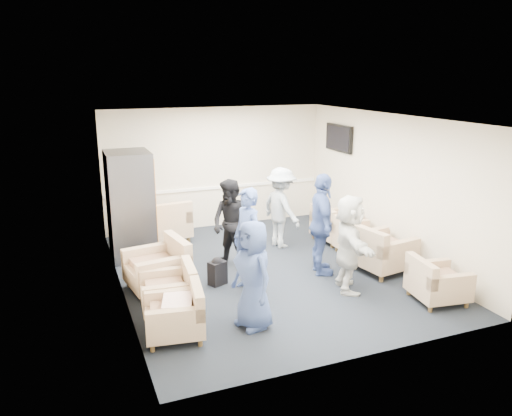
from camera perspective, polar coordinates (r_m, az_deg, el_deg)
name	(u,v)px	position (r m, az deg, el deg)	size (l,w,h in m)	color
floor	(267,271)	(8.97, 1.27, -7.21)	(6.00, 6.00, 0.00)	black
ceiling	(268,118)	(8.32, 1.38, 10.25)	(6.00, 6.00, 0.00)	white
back_wall	(216,168)	(11.31, -4.60, 4.60)	(5.00, 0.02, 2.70)	beige
front_wall	(367,255)	(6.01, 12.53, -5.27)	(5.00, 0.02, 2.70)	beige
left_wall	(118,212)	(7.94, -15.54, -0.45)	(0.02, 6.00, 2.70)	beige
right_wall	(389,186)	(9.77, 14.98, 2.45)	(0.02, 6.00, 2.70)	beige
chair_rail	(217,187)	(11.38, -4.53, 2.36)	(4.98, 0.04, 0.06)	white
tv	(339,138)	(11.09, 9.45, 7.89)	(0.10, 1.00, 0.58)	black
armchair_left_near	(178,316)	(6.84, -8.88, -12.11)	(0.85, 0.85, 0.60)	tan
armchair_left_mid	(172,292)	(7.51, -9.59, -9.48)	(0.84, 0.84, 0.62)	tan
armchair_left_far	(161,269)	(8.26, -10.86, -6.85)	(1.02, 1.02, 0.71)	tan
armchair_right_near	(435,283)	(8.20, 19.80, -8.10)	(0.85, 0.85, 0.60)	tan
armchair_right_midnear	(380,252)	(9.10, 13.97, -4.92)	(1.03, 1.03, 0.72)	tan
armchair_right_midfar	(358,239)	(9.83, 11.55, -3.53)	(0.79, 0.79, 0.63)	tan
armchair_right_far	(334,226)	(10.54, 8.89, -2.08)	(0.89, 0.89, 0.65)	tan
armchair_corner	(165,224)	(10.57, -10.32, -1.80)	(1.04, 1.04, 0.75)	tan
vending_machine	(131,205)	(9.68, -14.14, 0.35)	(0.82, 0.96, 2.03)	#52535B
backpack	(217,270)	(8.37, -4.43, -7.11)	(0.34, 0.30, 0.48)	black
pillow	(177,304)	(6.77, -8.98, -10.80)	(0.50, 0.38, 0.14)	white
person_front_left	(253,275)	(6.83, -0.36, -7.65)	(0.75, 0.49, 1.53)	#3A4F8C
person_mid_left	(247,240)	(7.95, -1.01, -3.67)	(0.62, 0.40, 1.69)	#3A4F8C
person_back_left	(231,224)	(8.90, -2.83, -1.88)	(0.78, 0.61, 1.61)	black
person_back_right	(281,208)	(9.97, 2.89, 0.03)	(1.05, 0.60, 1.62)	silver
person_mid_right	(322,225)	(8.65, 7.51, -1.90)	(1.05, 0.44, 1.79)	#3A4F8C
person_front_right	(349,243)	(8.09, 10.61, -4.00)	(1.47, 0.47, 1.59)	silver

